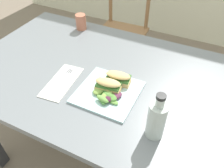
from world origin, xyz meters
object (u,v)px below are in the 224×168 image
(plate_lunch, at_px, (108,92))
(cup_extra_side, at_px, (81,22))
(dining_table, at_px, (97,90))
(fork_on_napkin, at_px, (64,79))
(bottle_cold_brew, at_px, (156,121))
(chair_wooden_far, at_px, (122,32))
(sandwich_half_back, at_px, (118,78))
(sandwich_half_front, at_px, (108,85))

(plate_lunch, height_order, cup_extra_side, cup_extra_side)
(dining_table, xyz_separation_m, plate_lunch, (0.12, -0.11, 0.13))
(dining_table, bearing_deg, fork_on_napkin, -131.31)
(bottle_cold_brew, relative_size, cup_extra_side, 2.14)
(chair_wooden_far, bearing_deg, sandwich_half_back, -67.51)
(sandwich_half_back, bearing_deg, dining_table, 164.33)
(dining_table, relative_size, sandwich_half_front, 10.96)
(dining_table, relative_size, sandwich_half_back, 10.96)
(fork_on_napkin, distance_m, bottle_cold_brew, 0.49)
(fork_on_napkin, bearing_deg, sandwich_half_back, 19.18)
(plate_lunch, height_order, sandwich_half_back, sandwich_half_back)
(cup_extra_side, bearing_deg, fork_on_napkin, -68.21)
(dining_table, bearing_deg, sandwich_half_front, -40.82)
(plate_lunch, relative_size, fork_on_napkin, 1.39)
(dining_table, distance_m, sandwich_half_back, 0.21)
(dining_table, bearing_deg, sandwich_half_back, -15.67)
(dining_table, bearing_deg, plate_lunch, -42.48)
(sandwich_half_back, height_order, cup_extra_side, cup_extra_side)
(cup_extra_side, bearing_deg, dining_table, -49.01)
(chair_wooden_far, bearing_deg, cup_extra_side, -93.74)
(sandwich_half_front, xyz_separation_m, bottle_cold_brew, (0.25, -0.13, 0.03))
(chair_wooden_far, relative_size, plate_lunch, 3.37)
(cup_extra_side, bearing_deg, chair_wooden_far, 86.26)
(chair_wooden_far, distance_m, sandwich_half_back, 1.06)
(plate_lunch, height_order, fork_on_napkin, plate_lunch)
(chair_wooden_far, distance_m, bottle_cold_brew, 1.33)
(sandwich_half_front, height_order, fork_on_napkin, sandwich_half_front)
(fork_on_napkin, bearing_deg, cup_extra_side, 111.79)
(cup_extra_side, bearing_deg, sandwich_half_front, -46.90)
(sandwich_half_back, height_order, bottle_cold_brew, bottle_cold_brew)
(sandwich_half_front, bearing_deg, chair_wooden_far, 110.26)
(sandwich_half_back, bearing_deg, fork_on_napkin, -160.82)
(sandwich_half_front, distance_m, bottle_cold_brew, 0.28)
(sandwich_half_front, relative_size, cup_extra_side, 1.27)
(bottle_cold_brew, height_order, cup_extra_side, bottle_cold_brew)
(plate_lunch, bearing_deg, sandwich_half_back, 77.60)
(sandwich_half_back, xyz_separation_m, bottle_cold_brew, (0.23, -0.19, 0.03))
(chair_wooden_far, bearing_deg, bottle_cold_brew, -61.09)
(chair_wooden_far, relative_size, cup_extra_side, 9.35)
(plate_lunch, relative_size, sandwich_half_front, 2.19)
(dining_table, height_order, sandwich_half_back, sandwich_half_back)
(chair_wooden_far, relative_size, bottle_cold_brew, 4.38)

